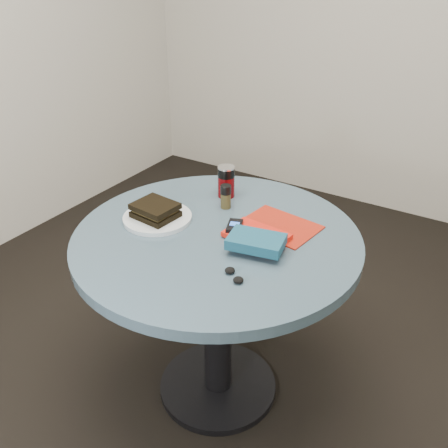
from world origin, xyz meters
The scene contains 11 objects.
ground centered at (0.00, 0.00, 0.00)m, with size 4.00×4.00×0.00m, color black.
table centered at (0.00, 0.00, 0.59)m, with size 1.00×1.00×0.75m.
plate centered at (-0.24, -0.03, 0.76)m, with size 0.25×0.25×0.02m, color silver.
sandwich centered at (-0.24, -0.03, 0.79)m, with size 0.16×0.14×0.05m.
soda_can centered at (-0.13, 0.27, 0.81)m, with size 0.08×0.08×0.13m.
pepper_grinder centered at (-0.08, 0.19, 0.80)m, with size 0.05×0.05×0.09m.
magazine centered at (0.16, 0.16, 0.75)m, with size 0.26×0.20×0.00m, color #9C1D0E.
red_book centered at (0.13, 0.05, 0.76)m, with size 0.20×0.14×0.02m, color red.
novel centered at (0.17, -0.03, 0.79)m, with size 0.18×0.12×0.03m, color navy.
mp3_player centered at (0.05, 0.04, 0.78)m, with size 0.07×0.10×0.02m.
headphones centered at (0.18, -0.19, 0.76)m, with size 0.09×0.07×0.02m.
Camera 1 is at (0.81, -1.24, 1.63)m, focal length 40.00 mm.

